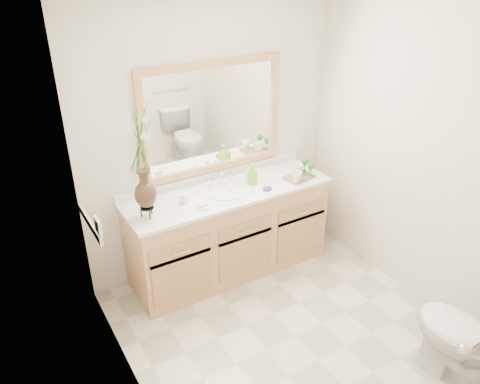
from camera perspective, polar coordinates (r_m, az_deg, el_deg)
floor at (r=3.84m, az=6.68°, el=-17.02°), size 2.60×2.60×0.00m
ceiling at (r=2.76m, az=9.55°, el=21.29°), size 2.40×2.60×0.02m
wall_back at (r=4.11m, az=-3.42°, el=6.34°), size 2.40×0.02×2.40m
wall_left at (r=2.64m, az=-13.28°, el=-7.57°), size 0.02×2.60×2.40m
wall_right at (r=3.93m, az=21.77°, el=3.29°), size 0.02×2.60×2.40m
vanity at (r=4.25m, az=-1.31°, el=-4.97°), size 1.80×0.55×0.80m
counter at (r=4.04m, az=-1.37°, el=-0.00°), size 1.84×0.57×0.03m
sink at (r=4.05m, az=-1.24°, el=-0.59°), size 0.38×0.34×0.23m
mirror at (r=4.03m, az=-3.35°, el=8.96°), size 1.32×0.04×0.97m
switch_plate at (r=3.39m, az=-16.92°, el=-4.00°), size 0.02×0.12×0.12m
door at (r=2.38m, az=21.91°, el=-20.13°), size 0.80×0.03×2.00m
toilet at (r=3.59m, az=25.84°, el=-16.13°), size 0.42×0.75×0.74m
flower_vase at (r=3.48m, az=-11.98°, el=4.94°), size 0.20×0.20×0.81m
tumbler at (r=3.85m, az=-6.87°, el=-0.77°), size 0.06×0.06×0.08m
soap_dish at (r=3.78m, az=-4.48°, el=-1.73°), size 0.11×0.11×0.04m
soap_bottle at (r=4.13m, az=1.40°, el=2.18°), size 0.10×0.10×0.17m
purple_dish at (r=4.05m, az=3.31°, el=0.47°), size 0.11×0.10×0.03m
tray at (r=4.29m, az=7.18°, el=1.82°), size 0.30×0.23×0.01m
mug_left at (r=4.18m, az=6.93°, el=1.97°), size 0.10×0.10×0.10m
mug_right at (r=4.31m, az=7.00°, el=2.80°), size 0.14×0.14×0.10m
goblet_front at (r=4.27m, az=8.64°, el=3.01°), size 0.06×0.06×0.13m
goblet_back at (r=4.36m, az=7.89°, el=3.57°), size 0.06×0.06×0.13m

